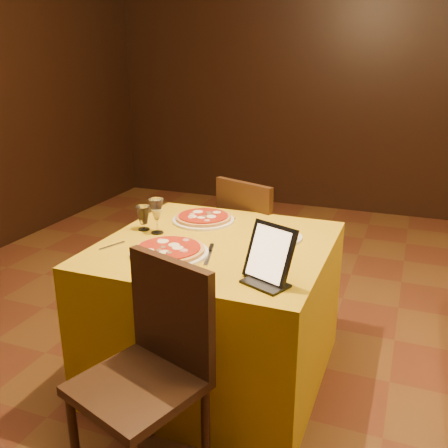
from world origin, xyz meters
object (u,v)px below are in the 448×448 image
(pizza_far, at_px, (203,219))
(chair_main_far, at_px, (262,245))
(main_table, at_px, (216,310))
(chair_main_near, at_px, (137,386))
(wine_glass, at_px, (157,216))
(pizza_near, at_px, (169,251))
(water_glass, at_px, (143,218))
(tablet, at_px, (270,253))

(pizza_far, bearing_deg, chair_main_far, 69.04)
(main_table, xyz_separation_m, pizza_far, (-0.19, 0.29, 0.39))
(pizza_far, bearing_deg, chair_main_near, -79.81)
(chair_main_near, xyz_separation_m, wine_glass, (-0.34, 0.81, 0.39))
(chair_main_far, xyz_separation_m, pizza_near, (-0.15, -1.01, 0.31))
(wine_glass, bearing_deg, chair_main_near, -67.28)
(water_glass, bearing_deg, chair_main_near, -62.53)
(main_table, relative_size, pizza_near, 2.97)
(main_table, height_order, water_glass, water_glass)
(chair_main_near, bearing_deg, wine_glass, 131.60)
(pizza_near, distance_m, tablet, 0.54)
(water_glass, relative_size, tablet, 0.53)
(chair_main_far, bearing_deg, pizza_near, 103.06)
(chair_main_far, xyz_separation_m, wine_glass, (-0.34, -0.77, 0.39))
(main_table, relative_size, chair_main_near, 1.21)
(wine_glass, bearing_deg, pizza_near, -51.24)
(tablet, bearing_deg, wine_glass, 177.55)
(chair_main_near, xyz_separation_m, tablet, (0.37, 0.47, 0.41))
(pizza_far, bearing_deg, pizza_near, -84.83)
(pizza_far, xyz_separation_m, water_glass, (-0.24, -0.25, 0.05))
(wine_glass, relative_size, water_glass, 1.46)
(pizza_near, xyz_separation_m, pizza_far, (-0.05, 0.51, -0.00))
(pizza_near, bearing_deg, chair_main_far, 81.69)
(chair_main_near, relative_size, pizza_far, 2.63)
(pizza_far, height_order, tablet, tablet)
(pizza_near, distance_m, pizza_far, 0.51)
(chair_main_far, distance_m, tablet, 1.25)
(chair_main_near, distance_m, tablet, 0.72)
(chair_main_near, distance_m, pizza_far, 1.14)
(chair_main_near, relative_size, tablet, 3.73)
(main_table, relative_size, pizza_far, 3.18)
(main_table, distance_m, pizza_far, 0.52)
(main_table, xyz_separation_m, pizza_near, (-0.15, -0.22, 0.39))
(chair_main_near, distance_m, pizza_near, 0.67)
(chair_main_near, height_order, wine_glass, wine_glass)
(chair_main_near, bearing_deg, chair_main_far, 108.88)
(chair_main_near, height_order, pizza_near, chair_main_near)
(chair_main_far, height_order, pizza_far, chair_main_far)
(pizza_near, bearing_deg, pizza_far, 95.17)
(tablet, bearing_deg, chair_main_near, -104.90)
(pizza_near, height_order, wine_glass, wine_glass)
(main_table, distance_m, tablet, 0.70)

